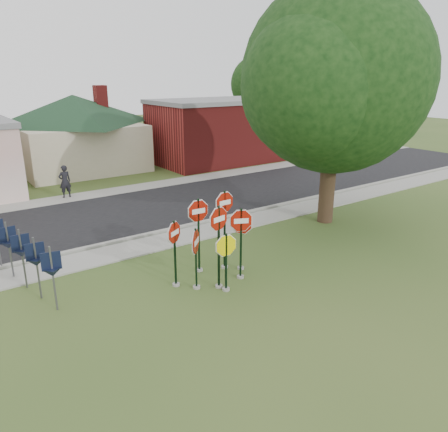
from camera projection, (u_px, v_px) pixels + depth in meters
ground at (245, 295)px, 13.59m from camera, size 120.00×120.00×0.00m
sidewalk_near at (162, 242)px, 17.84m from camera, size 60.00×1.60×0.06m
road at (119, 215)px, 21.32m from camera, size 60.00×7.00×0.04m
sidewalk_far at (89, 195)px, 24.65m from camera, size 60.00×1.60×0.06m
curb at (151, 234)px, 18.60m from camera, size 60.00×0.20×0.14m
stop_sign_center at (219, 235)px, 13.55m from camera, size 1.03×0.24×2.86m
stop_sign_yellow at (226, 256)px, 13.55m from camera, size 0.98×0.24×2.03m
stop_sign_left at (196, 251)px, 13.65m from camera, size 0.79×0.78×2.16m
stop_sign_right at (241, 234)px, 14.27m from camera, size 0.95×0.46×2.56m
stop_sign_back_right at (225, 219)px, 14.95m from camera, size 1.02×0.24×2.94m
stop_sign_back_left at (198, 225)px, 14.74m from camera, size 1.07×0.24×2.74m
stop_sign_far_right at (241, 233)px, 15.01m from camera, size 0.64×0.90×2.27m
stop_sign_far_left at (175, 246)px, 13.78m from camera, size 0.86×0.50×2.33m
route_sign_row at (22, 253)px, 13.71m from camera, size 1.43×4.63×2.00m
building_house at (75, 118)px, 30.59m from camera, size 11.60×11.60×6.20m
building_brick at (220, 130)px, 33.78m from camera, size 10.20×6.20×4.75m
oak_tree at (335, 78)px, 18.45m from camera, size 11.66×11.06×10.43m
bg_tree_right at (258, 84)px, 44.12m from camera, size 5.60×5.60×8.40m
pedestrian at (65, 181)px, 23.89m from camera, size 0.68×0.46×1.80m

